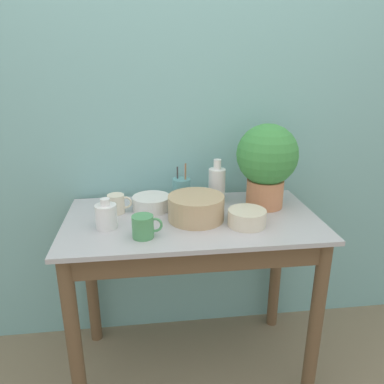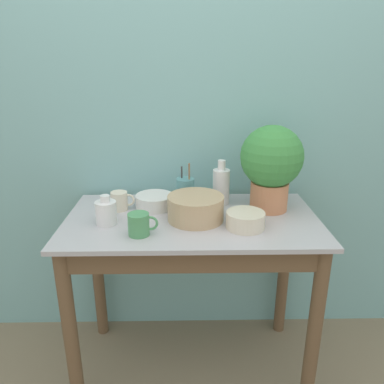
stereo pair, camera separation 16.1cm
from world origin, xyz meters
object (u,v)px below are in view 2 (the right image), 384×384
Objects in this scene: bottle_short at (106,212)px; bowl_small_cream at (245,220)px; bowl_small_enamel_white at (155,201)px; mug_cream at (120,201)px; bowl_wash_large at (196,208)px; mug_green at (139,224)px; utensil_cup at (185,191)px; bottle_tall at (221,186)px; potted_plant at (271,163)px.

bowl_small_cream is (0.58, -0.05, -0.02)m from bottle_short.
mug_cream is at bearing -171.52° from bowl_small_enamel_white.
bowl_wash_large is 1.91× the size of bottle_short.
mug_green is 0.59× the size of utensil_cup.
bottle_short is at bearing -155.28° from bottle_tall.
bowl_small_cream is at bearing -49.44° from utensil_cup.
bottle_tall is (-0.22, 0.08, -0.13)m from potted_plant.
mug_green is at bearing -172.14° from bowl_small_cream.
potted_plant is at bearing -2.73° from bowl_small_enamel_white.
bowl_small_cream reaches higher than bowl_small_enamel_white.
bottle_tall is 0.56m from bottle_short.
bottle_short reaches higher than mug_green.
mug_green is (-0.57, -0.27, -0.18)m from potted_plant.
bowl_wash_large is (-0.34, -0.12, -0.17)m from potted_plant.
bowl_small_enamel_white is at bearing 82.63° from mug_green.
bowl_small_enamel_white is at bearing 43.40° from bottle_short.
bowl_wash_large reaches higher than mug_green.
potted_plant is 0.65m from mug_green.
bottle_tall is at bearing 56.92° from bowl_wash_large.
bottle_tall is 0.30m from bowl_small_cream.
mug_cream is 0.29m from mug_green.
bottle_short is at bearing -174.35° from bowl_wash_large.
bottle_tall is 0.48m from mug_cream.
bottle_tall is 1.05× the size of utensil_cup.
potted_plant is 0.27m from bottle_tall.
bottle_tall is at bearing 159.77° from potted_plant.
mug_green is at bearing -65.72° from mug_cream.
utensil_cup is (-0.17, 0.00, -0.03)m from bottle_tall.
potted_plant is at bearing 55.88° from bowl_small_cream.
bowl_wash_large is at bearing 156.45° from bowl_small_cream.
utensil_cup is at bearing 167.84° from potted_plant.
potted_plant is 0.76m from bottle_short.
bowl_small_cream is (0.55, -0.21, -0.01)m from mug_cream.
bottle_short is 0.59m from bowl_small_cream.
bowl_small_cream is (0.20, -0.09, -0.02)m from bowl_wash_large.
utensil_cup is at bearing 35.26° from bottle_short.
mug_cream is at bearing 114.28° from mug_green.
potted_plant is 2.44× the size of bowl_small_cream.
bowl_wash_large reaches higher than bowl_small_enamel_white.
mug_green is 0.68× the size of bowl_small_enamel_white.
bowl_small_enamel_white is (-0.32, -0.05, -0.06)m from bottle_tall.
bowl_wash_large is 1.19× the size of utensil_cup.
potted_plant is 0.71m from mug_cream.
bowl_small_enamel_white is (0.16, 0.02, -0.01)m from mug_cream.
potted_plant is 2.22× the size of bowl_small_enamel_white.
bottle_tall is 0.33m from bowl_small_enamel_white.
bowl_small_enamel_white is 0.16m from utensil_cup.
potted_plant is 0.43m from utensil_cup.
potted_plant reaches higher than bowl_wash_large.
potted_plant is at bearing -0.15° from mug_cream.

